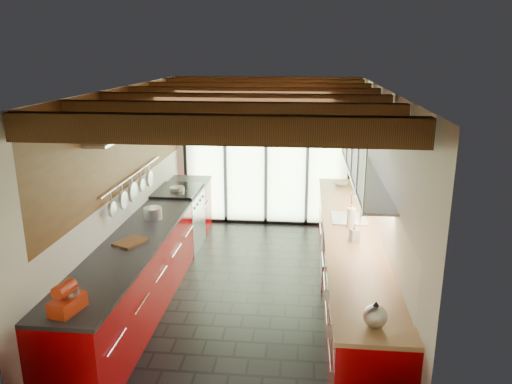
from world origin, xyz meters
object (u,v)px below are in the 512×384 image
stand_mixer (67,299)px  kettle (375,315)px  paper_towel (351,218)px  soap_bottle (355,232)px  bowl (341,184)px

stand_mixer → kettle: stand_mixer is taller
stand_mixer → paper_towel: 3.45m
paper_towel → soap_bottle: paper_towel is taller
stand_mixer → soap_bottle: bearing=36.1°
bowl → paper_towel: bearing=-90.0°
paper_towel → soap_bottle: size_ratio=1.32×
bowl → stand_mixer: bearing=-120.6°
paper_towel → bowl: size_ratio=1.33×
kettle → stand_mixer: bearing=-179.6°
paper_towel → soap_bottle: (0.00, -0.48, -0.01)m
soap_bottle → bowl: (0.00, 2.44, -0.08)m
paper_towel → soap_bottle: 0.48m
soap_bottle → kettle: bearing=-90.0°
bowl → kettle: bearing=-90.0°
stand_mixer → bowl: size_ratio=1.56×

